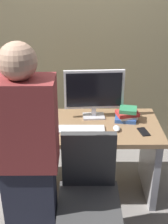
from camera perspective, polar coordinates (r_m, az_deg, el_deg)
name	(u,v)px	position (r m, az deg, el deg)	size (l,w,h in m)	color
ground_plane	(84,190)	(3.09, -0.01, -14.44)	(9.00, 9.00, 0.00)	gray
wall_back	(83,20)	(3.25, -0.10, 16.94)	(6.40, 0.10, 3.00)	#8C7F5B
desk	(84,147)	(2.80, -0.01, -6.58)	(1.35, 0.68, 0.73)	#93704C
office_chair	(89,203)	(2.32, 0.91, -16.79)	(0.52, 0.52, 0.94)	black
person_at_desk	(28,165)	(2.01, -10.59, -9.85)	(0.40, 0.24, 1.64)	#262838
monitor	(94,92)	(2.71, 1.91, 3.88)	(0.54, 0.15, 0.46)	silver
keyboard	(79,129)	(2.59, -0.88, -3.31)	(0.43, 0.13, 0.02)	white
mouse	(117,128)	(2.60, 6.19, -3.08)	(0.06, 0.10, 0.03)	white
cup_near_keyboard	(42,130)	(2.52, -8.02, -3.36)	(0.07, 0.07, 0.10)	silver
cup_by_monitor	(31,113)	(2.83, -9.90, -0.14)	(0.07, 0.07, 0.10)	silver
book_stack	(127,115)	(2.75, 8.13, -0.48)	(0.23, 0.17, 0.13)	#3359A5
cell_phone	(144,132)	(2.61, 11.18, -3.67)	(0.07, 0.14, 0.01)	black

